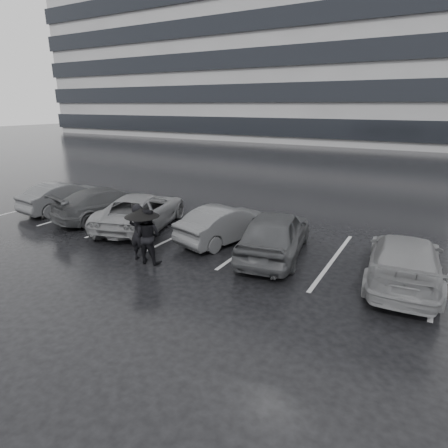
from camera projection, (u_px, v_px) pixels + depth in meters
The scene contains 12 objects.
ground at pixel (199, 266), 11.31m from camera, with size 160.00×160.00×0.00m, color black.
office_building at pixel (251, 38), 57.01m from camera, with size 61.00×26.00×29.00m.
car_main at pixel (275, 233), 11.89m from camera, with size 1.78×4.43×1.51m, color black.
car_west_a at pixel (226, 223), 13.25m from camera, with size 1.35×3.86×1.27m, color #2B2B2D.
car_west_b at pixel (142, 210), 14.73m from camera, with size 2.25×4.89×1.36m, color #525254.
car_west_c at pixel (109, 203), 15.82m from camera, with size 1.87×4.61×1.34m, color black.
car_west_d at pixel (65, 196), 17.09m from camera, with size 1.38×3.96×1.30m, color #2B2B2D.
car_east at pixel (404, 260), 10.09m from camera, with size 1.84×4.53×1.31m, color #525254.
pedestrian_left at pixel (139, 232), 11.50m from camera, with size 0.66×0.43×1.81m, color black.
pedestrian_right at pixel (148, 236), 11.31m from camera, with size 0.83×0.65×1.71m, color black.
umbrella at pixel (142, 212), 11.10m from camera, with size 1.04×1.04×1.76m.
stall_stripes at pixel (218, 237), 13.76m from camera, with size 19.72×5.00×0.00m.
Camera 1 is at (5.83, -8.63, 4.66)m, focal length 30.00 mm.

